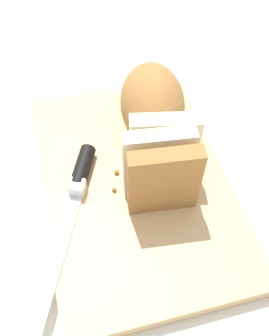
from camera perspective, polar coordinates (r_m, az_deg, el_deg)
name	(u,v)px	position (r m, az deg, el deg)	size (l,w,h in m)	color
ground_plane	(134,190)	(0.57, 0.00, -3.21)	(3.00, 3.00, 0.00)	silver
cutting_board	(134,185)	(0.56, 0.00, -2.54)	(0.39, 0.26, 0.02)	tan
bread_loaf	(155,122)	(0.55, 3.02, 6.76)	(0.23, 0.12, 0.11)	#996633
bread_knife	(76,191)	(0.54, -8.54, -3.27)	(0.28, 0.14, 0.02)	silver
crumb_near_knife	(114,189)	(0.54, -2.99, -3.15)	(0.01, 0.01, 0.01)	#996633
crumb_near_loaf	(117,172)	(0.56, -2.62, -0.58)	(0.01, 0.01, 0.01)	#996633
crumb_stray_left	(175,167)	(0.57, 6.00, 0.14)	(0.00, 0.00, 0.00)	#996633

